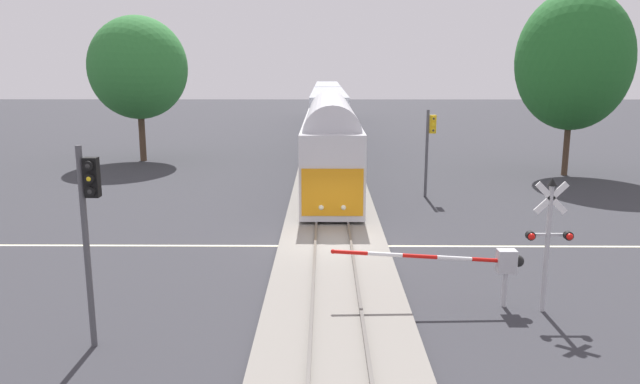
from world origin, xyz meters
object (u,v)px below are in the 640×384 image
at_px(commuter_train, 328,114).
at_px(crossing_signal_mast, 549,232).
at_px(crossing_gate_near, 485,262).
at_px(traffic_signal_near_left, 89,215).
at_px(pine_left_background, 138,68).
at_px(traffic_signal_far_side, 430,139).
at_px(maple_right_background, 574,61).

relative_size(commuter_train, crossing_signal_mast, 16.21).
bearing_deg(crossing_gate_near, traffic_signal_near_left, -165.52).
relative_size(crossing_gate_near, crossing_signal_mast, 1.44).
relative_size(commuter_train, traffic_signal_near_left, 12.40).
distance_m(crossing_gate_near, pine_left_background, 34.97).
relative_size(crossing_signal_mast, traffic_signal_near_left, 0.77).
bearing_deg(crossing_signal_mast, crossing_gate_near, 167.47).
bearing_deg(traffic_signal_far_side, traffic_signal_near_left, -122.25).
relative_size(crossing_gate_near, traffic_signal_near_left, 1.10).
relative_size(crossing_gate_near, traffic_signal_far_side, 1.20).
bearing_deg(traffic_signal_far_side, crossing_gate_near, -93.47).
bearing_deg(traffic_signal_far_side, pine_left_background, 146.59).
height_order(commuter_train, pine_left_background, pine_left_background).
height_order(crossing_gate_near, crossing_signal_mast, crossing_signal_mast).
bearing_deg(crossing_signal_mast, maple_right_background, 67.49).
distance_m(commuter_train, traffic_signal_far_side, 24.60).
xyz_separation_m(crossing_signal_mast, traffic_signal_near_left, (-12.46, -2.40, 1.08)).
xyz_separation_m(crossing_gate_near, traffic_signal_near_left, (-10.76, -2.78, 2.13)).
distance_m(crossing_gate_near, crossing_signal_mast, 2.04).
relative_size(traffic_signal_far_side, pine_left_background, 0.45).
relative_size(crossing_signal_mast, maple_right_background, 0.34).
bearing_deg(commuter_train, traffic_signal_far_side, -77.20).
bearing_deg(crossing_signal_mast, traffic_signal_far_side, 92.64).
bearing_deg(commuter_train, traffic_signal_near_left, -98.38).
xyz_separation_m(crossing_signal_mast, maple_right_background, (9.59, 23.14, 5.06)).
height_order(commuter_train, crossing_signal_mast, commuter_train).
relative_size(traffic_signal_near_left, maple_right_background, 0.44).
xyz_separation_m(commuter_train, maple_right_background, (15.79, -17.01, 4.80)).
relative_size(traffic_signal_far_side, maple_right_background, 0.41).
bearing_deg(commuter_train, pine_left_background, -142.90).
height_order(commuter_train, traffic_signal_far_side, commuter_train).
bearing_deg(traffic_signal_far_side, maple_right_background, 34.00).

